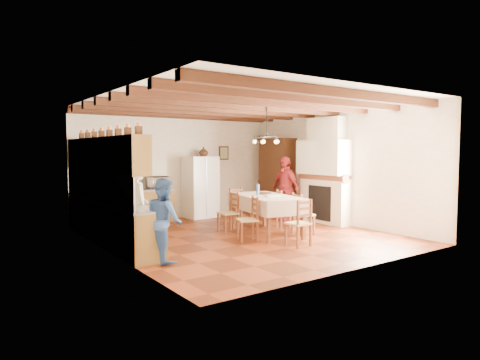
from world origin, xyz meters
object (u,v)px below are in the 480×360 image
Objects in this scene: chair_left_near at (247,219)px; microwave at (157,183)px; person_man at (138,207)px; chair_right_far at (286,209)px; dining_table at (266,199)px; chair_end_near at (298,222)px; person_woman_blue at (164,220)px; chair_right_near at (303,214)px; person_woman_red at (285,188)px; chair_end_far at (240,207)px; refrigerator at (200,187)px; chair_left_far at (228,212)px; hutch at (277,176)px.

chair_left_near is 3.51m from microwave.
chair_right_far is at bearing -80.81° from person_man.
chair_end_near is (-0.25, -1.34, -0.33)m from dining_table.
person_woman_blue is (-3.80, -1.15, 0.25)m from chair_right_far.
chair_right_near is at bearing -139.86° from chair_end_near.
person_woman_red reaches higher than chair_end_near.
microwave is (1.66, 3.95, 0.33)m from person_woman_blue.
chair_end_near is 2.67m from chair_end_far.
refrigerator is at bearing -36.17° from person_woman_blue.
person_woman_red is (4.66, 1.00, 0.06)m from person_man.
person_woman_red is (1.91, 2.59, 0.40)m from chair_end_near.
chair_left_far is at bearing -170.28° from chair_left_near.
refrigerator is 2.46m from person_woman_red.
chair_right_far is at bearing -72.36° from person_woman_blue.
chair_left_far is 1.75m from chair_right_near.
chair_left_far is at bearing -60.90° from microwave.
microwave is at bearing -21.42° from person_man.
chair_left_near is 1.06m from chair_left_far.
person_woman_red is (0.86, 1.00, 0.40)m from chair_right_far.
chair_left_far is 0.54× the size of person_woman_red.
hutch is at bearing -10.32° from chair_right_far.
chair_left_far and chair_right_near have the same top height.
refrigerator is 1.80m from chair_end_far.
chair_left_near and chair_left_far have the same top height.
hutch is at bearing 45.66° from dining_table.
dining_table is 1.34× the size of person_man.
microwave is at bearing 126.75° from chair_end_far.
refrigerator is 1.33m from microwave.
person_woman_red is at bearing -116.77° from hutch.
microwave is (-1.50, 1.75, 0.58)m from chair_end_far.
chair_left_far and chair_right_far have the same top height.
chair_end_far is (0.99, 1.68, 0.00)m from chair_left_near.
dining_table is 0.97m from chair_left_far.
dining_table is at bearing -72.30° from person_woman_blue.
microwave is (-1.32, 0.00, 0.18)m from refrigerator.
dining_table is 0.90m from chair_right_far.
chair_end_near is at bearing -123.21° from hutch.
chair_right_near is 3.69m from person_woman_blue.
chair_left_far is 1.00× the size of chair_end_near.
chair_end_near is 1.62× the size of microwave.
dining_table is at bearing -102.16° from chair_end_near.
person_woman_blue reaches higher than dining_table.
microwave is at bearing -21.92° from person_woman_blue.
chair_right_far is 1.62× the size of microwave.
person_woman_blue is at bearing -163.11° from dining_table.
person_woman_blue reaches higher than chair_left_far.
person_man is at bearing 175.31° from dining_table.
person_woman_blue is (-2.97, -3.95, -0.15)m from refrigerator.
chair_end_near is (-1.06, -1.59, 0.00)m from chair_right_far.
chair_left_far is at bearing 133.80° from dining_table.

